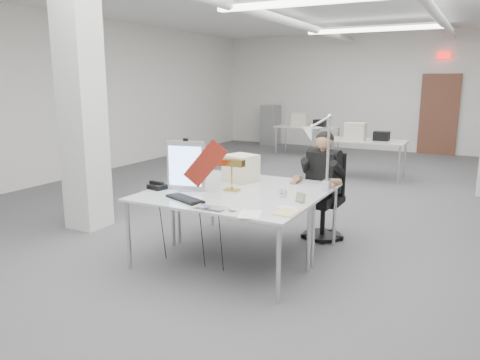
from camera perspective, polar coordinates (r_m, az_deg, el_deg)
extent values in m
cube|color=#4F4E51|center=(7.10, 7.58, -3.91)|extent=(10.00, 14.00, 0.02)
cube|color=white|center=(13.64, 18.20, 10.08)|extent=(10.00, 0.02, 3.20)
cube|color=white|center=(9.75, -21.34, 9.31)|extent=(0.02, 14.00, 3.20)
cube|color=white|center=(6.40, -18.71, 8.48)|extent=(0.45, 0.45, 3.20)
cube|color=brown|center=(13.44, 23.07, 7.35)|extent=(0.95, 0.08, 2.10)
cube|color=red|center=(13.38, 23.60, 13.74)|extent=(0.32, 0.06, 0.16)
cylinder|color=silver|center=(7.40, -1.06, 20.52)|extent=(0.16, 13.60, 0.16)
cube|color=white|center=(6.91, 8.31, 20.68)|extent=(2.80, 0.14, 0.08)
cube|color=white|center=(10.73, 15.82, 17.24)|extent=(2.80, 0.14, 0.08)
cube|color=silver|center=(4.71, -2.77, -2.56)|extent=(1.80, 0.90, 0.02)
cube|color=silver|center=(5.48, 2.00, -0.46)|extent=(1.80, 0.90, 0.02)
cube|color=silver|center=(9.73, 14.98, 4.64)|extent=(1.60, 0.80, 0.02)
cube|color=silver|center=(12.39, 8.21, 6.43)|extent=(1.60, 0.80, 0.02)
cube|color=gray|center=(14.37, 3.73, 6.72)|extent=(0.45, 0.55, 1.20)
cube|color=silver|center=(5.09, -6.57, 1.73)|extent=(0.44, 0.12, 0.54)
cube|color=maroon|center=(4.91, -4.23, 2.03)|extent=(0.46, 0.17, 0.52)
cube|color=black|center=(4.72, -6.73, -2.29)|extent=(0.51, 0.33, 0.02)
imported|color=silver|center=(4.33, -4.02, -3.55)|extent=(0.30, 0.20, 0.02)
ellipsoid|color=#B2B1B6|center=(4.29, -0.96, -3.61)|extent=(0.09, 0.06, 0.03)
cube|color=black|center=(5.24, -9.96, -0.82)|extent=(0.22, 0.21, 0.05)
cube|color=#9D6D43|center=(5.39, -8.08, 0.00)|extent=(0.16, 0.06, 0.12)
cube|color=tan|center=(4.62, 7.38, -2.13)|extent=(0.13, 0.09, 0.10)
cylinder|color=#B9B9BE|center=(4.80, 5.23, -1.54)|extent=(0.09, 0.04, 0.09)
cube|color=white|center=(4.18, 1.25, -4.21)|extent=(0.27, 0.32, 0.01)
cube|color=#DBD383|center=(4.26, 5.68, -3.94)|extent=(0.19, 0.26, 0.01)
cube|color=silver|center=(4.41, 5.87, -3.43)|extent=(0.18, 0.13, 0.01)
cube|color=beige|center=(5.53, 0.11, 1.46)|extent=(0.41, 0.40, 0.32)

